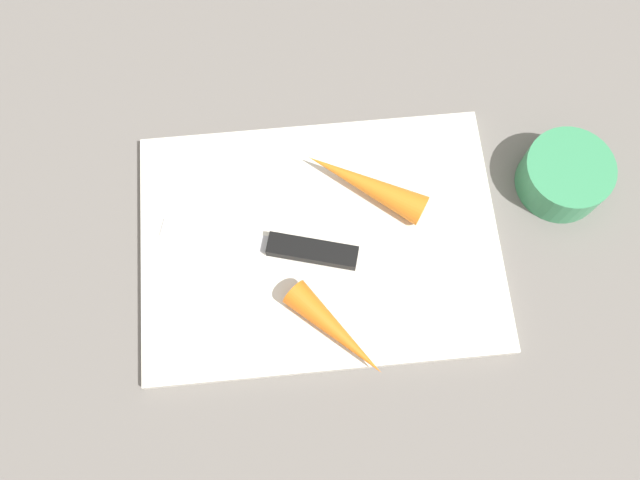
{
  "coord_description": "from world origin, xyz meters",
  "views": [
    {
      "loc": [
        -0.02,
        -0.2,
        0.62
      ],
      "look_at": [
        0.0,
        0.0,
        0.01
      ],
      "focal_mm": 35.9,
      "sensor_mm": 36.0,
      "label": 1
    }
  ],
  "objects_px": {
    "cutting_board": "(320,242)",
    "small_bowl": "(564,175)",
    "carrot_long": "(365,184)",
    "carrot_short": "(336,331)",
    "knife": "(299,249)"
  },
  "relations": [
    {
      "from": "carrot_long",
      "to": "knife",
      "type": "bearing_deg",
      "value": 72.54
    },
    {
      "from": "carrot_long",
      "to": "small_bowl",
      "type": "xyz_separation_m",
      "value": [
        0.21,
        -0.01,
        -0.01
      ]
    },
    {
      "from": "cutting_board",
      "to": "carrot_short",
      "type": "xyz_separation_m",
      "value": [
        0.01,
        -0.1,
        0.02
      ]
    },
    {
      "from": "cutting_board",
      "to": "small_bowl",
      "type": "bearing_deg",
      "value": 9.53
    },
    {
      "from": "cutting_board",
      "to": "carrot_long",
      "type": "bearing_deg",
      "value": 45.05
    },
    {
      "from": "cutting_board",
      "to": "carrot_long",
      "type": "distance_m",
      "value": 0.07
    },
    {
      "from": "knife",
      "to": "carrot_long",
      "type": "bearing_deg",
      "value": -124.73
    },
    {
      "from": "small_bowl",
      "to": "carrot_long",
      "type": "bearing_deg",
      "value": 177.98
    },
    {
      "from": "carrot_long",
      "to": "small_bowl",
      "type": "height_order",
      "value": "same"
    },
    {
      "from": "knife",
      "to": "carrot_long",
      "type": "xyz_separation_m",
      "value": [
        0.07,
        0.06,
        0.01
      ]
    },
    {
      "from": "cutting_board",
      "to": "carrot_short",
      "type": "bearing_deg",
      "value": -86.15
    },
    {
      "from": "knife",
      "to": "carrot_long",
      "type": "height_order",
      "value": "carrot_long"
    },
    {
      "from": "cutting_board",
      "to": "knife",
      "type": "height_order",
      "value": "knife"
    },
    {
      "from": "carrot_short",
      "to": "small_bowl",
      "type": "xyz_separation_m",
      "value": [
        0.25,
        0.14,
        -0.0
      ]
    },
    {
      "from": "carrot_short",
      "to": "small_bowl",
      "type": "height_order",
      "value": "small_bowl"
    }
  ]
}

